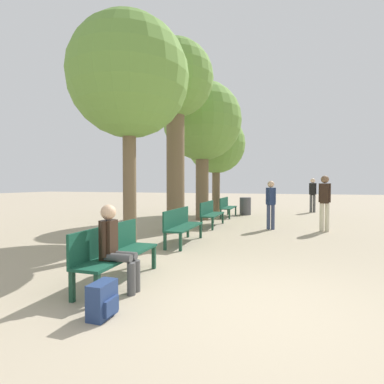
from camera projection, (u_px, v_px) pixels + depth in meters
name	position (u px, v px, depth m)	size (l,w,h in m)	color
ground_plane	(249.00, 308.00, 3.60)	(80.00, 80.00, 0.00)	tan
bench_row_0	(114.00, 249.00, 4.52)	(0.46, 1.75, 0.86)	#144733
bench_row_1	(181.00, 223.00, 7.46)	(0.46, 1.75, 0.86)	#144733
bench_row_2	(210.00, 212.00, 10.39)	(0.46, 1.75, 0.86)	#144733
bench_row_3	(227.00, 206.00, 13.32)	(0.46, 1.75, 0.86)	#144733
tree_row_0	(129.00, 78.00, 6.44)	(2.60, 2.60, 5.09)	brown
tree_row_1	(175.00, 86.00, 9.16)	(2.34, 2.34, 5.89)	brown
tree_row_2	(202.00, 123.00, 12.17)	(3.20, 3.20, 5.63)	brown
tree_row_3	(216.00, 145.00, 14.67)	(2.85, 2.85, 4.84)	brown
person_seated	(115.00, 245.00, 4.14)	(0.55, 0.31, 1.20)	#4C4C4C
backpack	(103.00, 300.00, 3.34)	(0.23, 0.36, 0.40)	navy
pedestrian_near	(325.00, 199.00, 9.27)	(0.35, 0.26, 1.74)	beige
pedestrian_mid	(271.00, 202.00, 9.69)	(0.32, 0.27, 1.57)	#384260
pedestrian_far	(313.00, 193.00, 15.35)	(0.35, 0.24, 1.75)	#4C4C4C
trash_bin	(245.00, 206.00, 14.22)	(0.53, 0.53, 0.82)	#4C4C51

